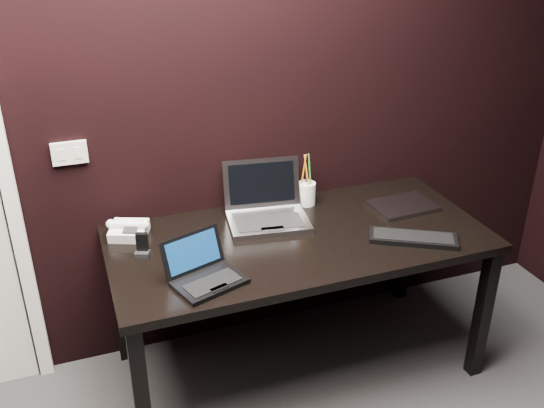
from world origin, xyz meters
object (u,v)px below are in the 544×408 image
object	(u,v)px
desk	(299,251)
desk_phone	(129,230)
silver_laptop	(267,211)
pen_cup	(306,192)
ext_keyboard	(413,238)
closed_laptop	(403,206)
mobile_phone	(142,247)
netbook	(205,273)

from	to	relation	value
desk	desk_phone	distance (m)	0.77
silver_laptop	pen_cup	distance (m)	0.26
desk	ext_keyboard	world-z (taller)	ext_keyboard
closed_laptop	mobile_phone	xyz separation A→B (m)	(-1.28, -0.01, 0.03)
mobile_phone	netbook	bearing A→B (deg)	-54.88
desk	mobile_phone	world-z (taller)	mobile_phone
closed_laptop	desk_phone	size ratio (longest dim) A/B	1.54
desk	pen_cup	bearing A→B (deg)	61.83
desk	desk_phone	xyz separation A→B (m)	(-0.72, 0.25, 0.11)
desk_phone	ext_keyboard	bearing A→B (deg)	-21.32
ext_keyboard	closed_laptop	distance (m)	0.32
silver_laptop	ext_keyboard	size ratio (longest dim) A/B	1.04
desk	netbook	distance (m)	0.54
closed_laptop	pen_cup	world-z (taller)	pen_cup
desk	mobile_phone	distance (m)	0.70
netbook	mobile_phone	world-z (taller)	netbook
pen_cup	closed_laptop	bearing A→B (deg)	-25.31
ext_keyboard	desk_phone	size ratio (longest dim) A/B	1.96
desk	mobile_phone	size ratio (longest dim) A/B	16.72
ext_keyboard	pen_cup	bearing A→B (deg)	121.27
netbook	pen_cup	bearing A→B (deg)	37.80
desk_phone	pen_cup	bearing A→B (deg)	2.59
ext_keyboard	pen_cup	size ratio (longest dim) A/B	1.50
ext_keyboard	mobile_phone	world-z (taller)	mobile_phone
netbook	mobile_phone	size ratio (longest dim) A/B	3.23
pen_cup	desk_phone	bearing A→B (deg)	-177.41
netbook	closed_laptop	world-z (taller)	netbook
silver_laptop	closed_laptop	xyz separation A→B (m)	(0.67, -0.11, -0.04)
silver_laptop	closed_laptop	distance (m)	0.68
desk	silver_laptop	distance (m)	0.25
netbook	silver_laptop	bearing A→B (deg)	45.19
netbook	pen_cup	distance (m)	0.82
silver_laptop	pen_cup	world-z (taller)	pen_cup
silver_laptop	ext_keyboard	bearing A→B (deg)	-36.55
ext_keyboard	closed_laptop	world-z (taller)	ext_keyboard
desk	silver_laptop	size ratio (longest dim) A/B	4.12
desk	closed_laptop	world-z (taller)	closed_laptop
desk	netbook	size ratio (longest dim) A/B	5.17
ext_keyboard	netbook	bearing A→B (deg)	179.97
silver_laptop	desk_phone	world-z (taller)	silver_laptop
closed_laptop	desk	bearing A→B (deg)	-171.59
mobile_phone	closed_laptop	bearing A→B (deg)	0.58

